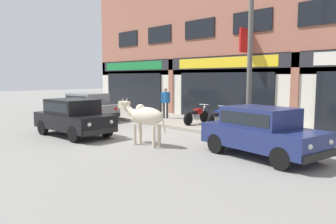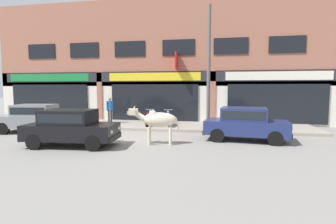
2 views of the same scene
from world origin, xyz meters
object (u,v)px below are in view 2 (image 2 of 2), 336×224
car_2 (245,122)px  motorcycle_1 (168,119)px  cow (157,120)px  pedestrian (110,107)px  utility_pole (209,68)px  motorcycle_0 (148,119)px  car_0 (34,117)px  car_1 (71,126)px

car_2 → motorcycle_1: size_ratio=2.09×
cow → car_2: 3.90m
pedestrian → utility_pole: utility_pole is taller
car_2 → motorcycle_0: car_2 is taller
car_2 → motorcycle_1: bearing=143.5°
motorcycle_1 → car_0: bearing=-157.8°
car_0 → motorcycle_1: 7.16m
cow → car_1: size_ratio=0.58×
cow → car_0: bearing=166.4°
car_1 → pedestrian: size_ratio=2.32×
car_2 → car_0: bearing=178.8°
car_0 → utility_pole: bearing=10.4°
pedestrian → car_0: bearing=-134.4°
car_1 → cow: bearing=16.2°
pedestrian → utility_pole: size_ratio=0.25×
car_0 → utility_pole: 9.40m
car_2 → motorcycle_1: car_2 is taller
motorcycle_0 → motorcycle_1: size_ratio=1.01×
pedestrian → motorcycle_1: bearing=-4.4°
car_2 → pedestrian: bearing=157.2°
car_0 → car_1: same height
cow → utility_pole: size_ratio=0.34×
car_1 → car_2: 7.32m
pedestrian → utility_pole: 6.52m
car_1 → car_2: same height
car_2 → utility_pole: bearing=131.9°
cow → motorcycle_1: bearing=94.5°
car_0 → car_2: (10.58, -0.22, 0.00)m
motorcycle_1 → pedestrian: 3.76m
car_0 → pedestrian: size_ratio=2.35×
car_0 → utility_pole: size_ratio=0.59×
motorcycle_1 → pedestrian: (-3.70, 0.29, 0.60)m
car_2 → car_1: bearing=-160.7°
motorcycle_0 → utility_pole: utility_pole is taller
cow → car_1: (-3.30, -0.96, -0.19)m
car_2 → motorcycle_0: bearing=150.9°
motorcycle_0 → car_0: bearing=-154.2°
car_1 → pedestrian: 5.69m
car_0 → utility_pole: utility_pole is taller
motorcycle_0 → car_1: bearing=-108.7°
utility_pole → motorcycle_0: bearing=164.0°
pedestrian → car_1: bearing=-82.5°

